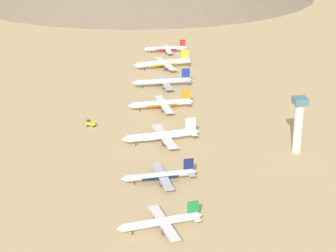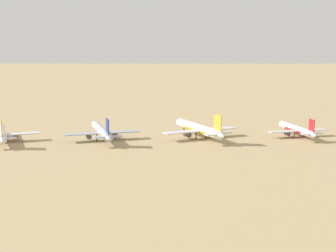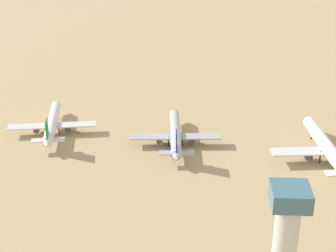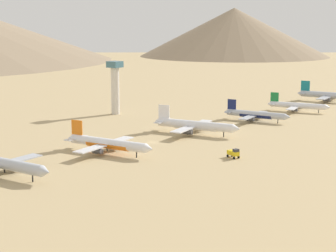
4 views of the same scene
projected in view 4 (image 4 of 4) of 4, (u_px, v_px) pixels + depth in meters
ground_plane at (152, 142)px, 247.34m from camera, size 2075.40×2075.40×0.00m
parked_jet_2 at (2, 163)px, 193.08m from camera, size 44.34×35.95×12.80m
parked_jet_3 at (107, 143)px, 225.93m from camera, size 43.03×34.97×12.41m
parked_jet_4 at (195, 125)px, 264.99m from camera, size 45.30×36.93×13.06m
parked_jet_5 at (255, 115)px, 299.94m from camera, size 38.37×31.19×11.06m
parked_jet_6 at (297, 106)px, 332.08m from camera, size 38.05×31.10×11.00m
parked_jet_7 at (330, 95)px, 372.55m from camera, size 46.87×38.08×13.52m
service_truck at (234, 153)px, 218.61m from camera, size 5.69×4.42×3.90m
control_tower at (115, 85)px, 321.18m from camera, size 7.20×7.20×30.90m
desert_hill_2 at (234, 32)px, 883.83m from camera, size 301.05×301.05×76.21m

